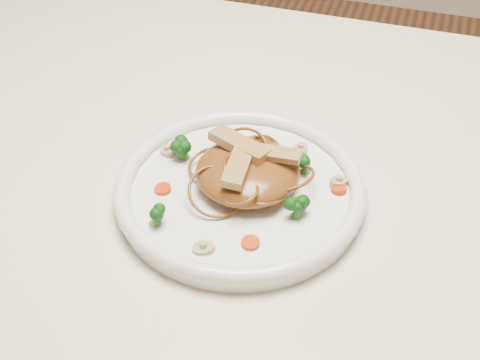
% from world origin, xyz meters
% --- Properties ---
extents(table, '(1.20, 0.80, 0.75)m').
position_xyz_m(table, '(0.00, 0.00, 0.65)').
color(table, beige).
rests_on(table, ground).
extents(plate, '(0.38, 0.38, 0.02)m').
position_xyz_m(plate, '(-0.01, -0.08, 0.76)').
color(plate, white).
rests_on(plate, table).
extents(noodle_mound, '(0.12, 0.12, 0.04)m').
position_xyz_m(noodle_mound, '(-0.01, -0.07, 0.78)').
color(noodle_mound, brown).
rests_on(noodle_mound, plate).
extents(chicken_a, '(0.06, 0.02, 0.01)m').
position_xyz_m(chicken_a, '(0.02, -0.05, 0.81)').
color(chicken_a, tan).
rests_on(chicken_a, noodle_mound).
extents(chicken_b, '(0.08, 0.05, 0.01)m').
position_xyz_m(chicken_b, '(-0.02, -0.05, 0.81)').
color(chicken_b, tan).
rests_on(chicken_b, noodle_mound).
extents(chicken_c, '(0.03, 0.07, 0.01)m').
position_xyz_m(chicken_c, '(-0.01, -0.08, 0.81)').
color(chicken_c, tan).
rests_on(chicken_c, noodle_mound).
extents(broccoli_0, '(0.03, 0.03, 0.03)m').
position_xyz_m(broccoli_0, '(0.05, -0.03, 0.78)').
color(broccoli_0, '#0F460E').
rests_on(broccoli_0, plate).
extents(broccoli_1, '(0.03, 0.03, 0.03)m').
position_xyz_m(broccoli_1, '(-0.09, -0.04, 0.78)').
color(broccoli_1, '#0F460E').
rests_on(broccoli_1, plate).
extents(broccoli_2, '(0.03, 0.03, 0.03)m').
position_xyz_m(broccoli_2, '(-0.08, -0.16, 0.78)').
color(broccoli_2, '#0F460E').
rests_on(broccoli_2, plate).
extents(broccoli_3, '(0.03, 0.03, 0.03)m').
position_xyz_m(broccoli_3, '(0.06, -0.10, 0.78)').
color(broccoli_3, '#0F460E').
rests_on(broccoli_3, plate).
extents(carrot_0, '(0.02, 0.02, 0.00)m').
position_xyz_m(carrot_0, '(0.03, -0.01, 0.77)').
color(carrot_0, '#B82D06').
rests_on(carrot_0, plate).
extents(carrot_1, '(0.02, 0.02, 0.00)m').
position_xyz_m(carrot_1, '(-0.10, -0.11, 0.77)').
color(carrot_1, '#B82D06').
rests_on(carrot_1, plate).
extents(carrot_2, '(0.02, 0.02, 0.00)m').
position_xyz_m(carrot_2, '(0.10, -0.05, 0.77)').
color(carrot_2, '#B82D06').
rests_on(carrot_2, plate).
extents(carrot_3, '(0.02, 0.02, 0.00)m').
position_xyz_m(carrot_3, '(-0.05, 0.00, 0.77)').
color(carrot_3, '#B82D06').
rests_on(carrot_3, plate).
extents(carrot_4, '(0.03, 0.03, 0.00)m').
position_xyz_m(carrot_4, '(0.03, -0.16, 0.77)').
color(carrot_4, '#B82D06').
rests_on(carrot_4, plate).
extents(mushroom_0, '(0.03, 0.03, 0.01)m').
position_xyz_m(mushroom_0, '(-0.02, -0.18, 0.77)').
color(mushroom_0, '#C4B293').
rests_on(mushroom_0, plate).
extents(mushroom_1, '(0.03, 0.03, 0.01)m').
position_xyz_m(mushroom_1, '(0.10, -0.04, 0.77)').
color(mushroom_1, '#C4B293').
rests_on(mushroom_1, plate).
extents(mushroom_2, '(0.03, 0.03, 0.01)m').
position_xyz_m(mushroom_2, '(-0.12, -0.04, 0.77)').
color(mushroom_2, '#C4B293').
rests_on(mushroom_2, plate).
extents(mushroom_3, '(0.02, 0.02, 0.01)m').
position_xyz_m(mushroom_3, '(0.04, 0.01, 0.77)').
color(mushroom_3, '#C4B293').
rests_on(mushroom_3, plate).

